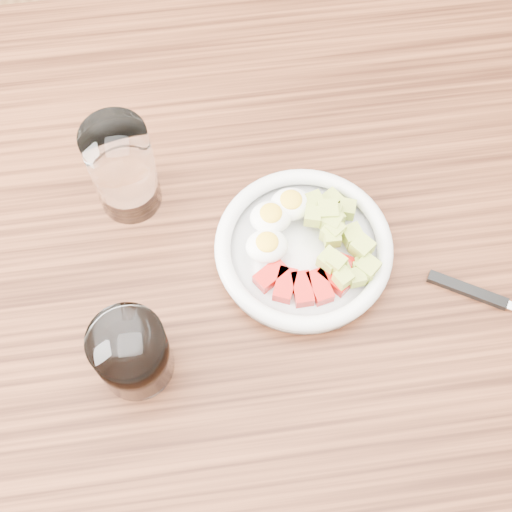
# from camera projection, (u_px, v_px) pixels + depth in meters

# --- Properties ---
(ground) EXTENTS (4.00, 4.00, 0.00)m
(ground) POSITION_uv_depth(u_px,v_px,m) (261.00, 417.00, 1.51)
(ground) COLOR brown
(ground) RESTS_ON ground
(dining_table) EXTENTS (1.50, 0.90, 0.77)m
(dining_table) POSITION_uv_depth(u_px,v_px,m) (265.00, 305.00, 0.91)
(dining_table) COLOR brown
(dining_table) RESTS_ON ground
(bowl) EXTENTS (0.20, 0.20, 0.05)m
(bowl) POSITION_uv_depth(u_px,v_px,m) (304.00, 246.00, 0.81)
(bowl) COLOR white
(bowl) RESTS_ON dining_table
(fork) EXTENTS (0.17, 0.11, 0.01)m
(fork) POSITION_uv_depth(u_px,v_px,m) (490.00, 298.00, 0.80)
(fork) COLOR black
(fork) RESTS_ON dining_table
(water_glass) EXTENTS (0.07, 0.07, 0.13)m
(water_glass) POSITION_uv_depth(u_px,v_px,m) (123.00, 169.00, 0.80)
(water_glass) COLOR white
(water_glass) RESTS_ON dining_table
(coffee_glass) EXTENTS (0.08, 0.08, 0.09)m
(coffee_glass) POSITION_uv_depth(u_px,v_px,m) (132.00, 354.00, 0.73)
(coffee_glass) COLOR white
(coffee_glass) RESTS_ON dining_table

